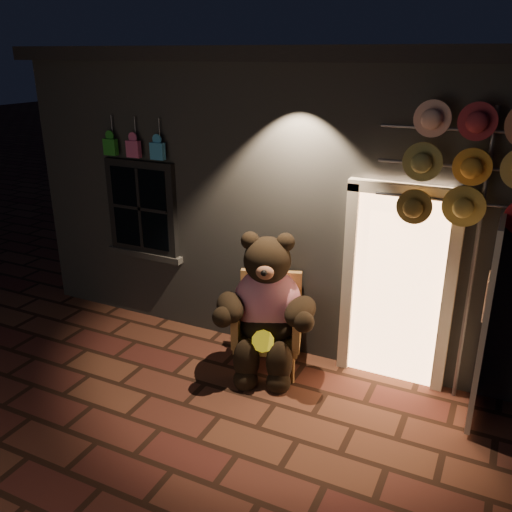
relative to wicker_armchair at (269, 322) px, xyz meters
The scene contains 5 objects.
ground 1.24m from the wicker_armchair, 91.46° to the right, with size 60.00×60.00×0.00m, color #563121.
shop_building 3.11m from the wicker_armchair, 90.54° to the left, with size 7.30×5.95×3.51m.
wicker_armchair is the anchor object (origin of this frame).
teddy_bear 0.28m from the wicker_armchair, 78.37° to the right, with size 1.15×1.06×1.66m.
hat_rack 2.82m from the wicker_armchair, ahead, with size 1.93×0.22×2.99m.
Camera 1 is at (2.28, -3.88, 3.40)m, focal length 38.00 mm.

